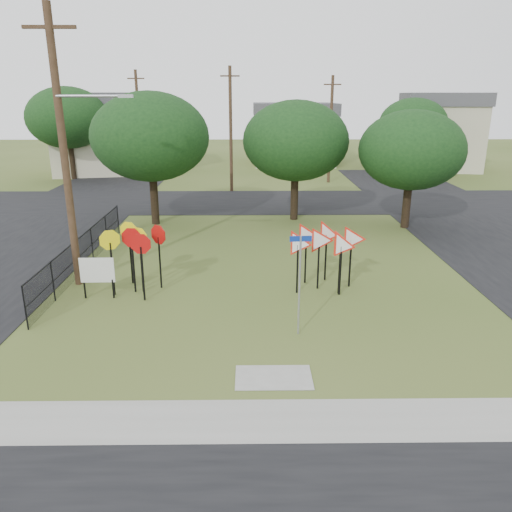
{
  "coord_description": "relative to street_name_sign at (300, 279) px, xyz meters",
  "views": [
    {
      "loc": [
        -0.6,
        -13.79,
        7.06
      ],
      "look_at": [
        -0.4,
        3.0,
        1.6
      ],
      "focal_mm": 35.0,
      "sensor_mm": 36.0,
      "label": 1
    }
  ],
  "objects": [
    {
      "name": "house_left",
      "position": [
        -14.87,
        33.88,
        1.86
      ],
      "size": [
        10.58,
        8.88,
        7.2
      ],
      "color": "beige",
      "rests_on": "ground"
    },
    {
      "name": "sidewalk",
      "position": [
        -0.87,
        -4.32,
        -1.78
      ],
      "size": [
        30.0,
        1.6,
        0.02
      ],
      "primitive_type": "cube",
      "color": "gray",
      "rests_on": "ground"
    },
    {
      "name": "yield_sign_cluster",
      "position": [
        1.35,
        3.8,
        0.0
      ],
      "size": [
        3.1,
        2.23,
        2.45
      ],
      "color": "black",
      "rests_on": "ground"
    },
    {
      "name": "tree_near_left",
      "position": [
        -6.87,
        13.88,
        3.06
      ],
      "size": [
        6.4,
        6.4,
        7.27
      ],
      "color": "black",
      "rests_on": "ground"
    },
    {
      "name": "house_right",
      "position": [
        17.13,
        35.88,
        1.86
      ],
      "size": [
        8.3,
        8.3,
        7.2
      ],
      "color": "beige",
      "rests_on": "ground"
    },
    {
      "name": "street_left",
      "position": [
        -12.87,
        9.88,
        -1.78
      ],
      "size": [
        8.0,
        50.0,
        0.02
      ],
      "primitive_type": "cube",
      "color": "black",
      "rests_on": "ground"
    },
    {
      "name": "far_pole_c",
      "position": [
        -10.87,
        29.88,
        2.81
      ],
      "size": [
        1.4,
        0.24,
        9.0
      ],
      "color": "#483321",
      "rests_on": "ground"
    },
    {
      "name": "street_far",
      "position": [
        -0.87,
        19.88,
        -1.78
      ],
      "size": [
        60.0,
        8.0,
        0.02
      ],
      "primitive_type": "cube",
      "color": "black",
      "rests_on": "ground"
    },
    {
      "name": "info_board",
      "position": [
        -6.95,
        2.93,
        -0.77
      ],
      "size": [
        1.23,
        0.06,
        1.54
      ],
      "color": "black",
      "rests_on": "ground"
    },
    {
      "name": "far_pole_a",
      "position": [
        -2.87,
        23.88,
        2.81
      ],
      "size": [
        1.4,
        0.24,
        9.0
      ],
      "color": "#483321",
      "rests_on": "ground"
    },
    {
      "name": "far_pole_b",
      "position": [
        5.13,
        27.88,
        2.55
      ],
      "size": [
        1.4,
        0.24,
        8.5
      ],
      "color": "#483321",
      "rests_on": "ground"
    },
    {
      "name": "tree_near_mid",
      "position": [
        1.13,
        14.88,
        2.75
      ],
      "size": [
        6.0,
        6.0,
        6.8
      ],
      "color": "black",
      "rests_on": "ground"
    },
    {
      "name": "tree_far_right",
      "position": [
        13.13,
        31.88,
        2.75
      ],
      "size": [
        6.0,
        6.0,
        6.8
      ],
      "color": "black",
      "rests_on": "ground"
    },
    {
      "name": "house_mid",
      "position": [
        3.13,
        39.88,
        1.35
      ],
      "size": [
        8.4,
        8.4,
        6.2
      ],
      "color": "beige",
      "rests_on": "ground"
    },
    {
      "name": "curb_pad",
      "position": [
        -0.87,
        -2.52,
        -1.78
      ],
      "size": [
        2.0,
        1.2,
        0.02
      ],
      "primitive_type": "cube",
      "color": "gray",
      "rests_on": "ground"
    },
    {
      "name": "street_name_sign",
      "position": [
        0.0,
        0.0,
        0.0
      ],
      "size": [
        0.65,
        0.07,
        3.14
      ],
      "color": "#9B9DA3",
      "rests_on": "ground"
    },
    {
      "name": "stop_sign_cluster",
      "position": [
        -5.66,
        3.56,
        0.05
      ],
      "size": [
        2.27,
        1.9,
        2.49
      ],
      "color": "black",
      "rests_on": "ground"
    },
    {
      "name": "utility_pole_main",
      "position": [
        -8.11,
        4.38,
        3.42
      ],
      "size": [
        3.55,
        0.33,
        10.0
      ],
      "color": "#483321",
      "rests_on": "ground"
    },
    {
      "name": "tree_far_left",
      "position": [
        -16.87,
        29.88,
        3.38
      ],
      "size": [
        6.8,
        6.8,
        7.73
      ],
      "color": "black",
      "rests_on": "ground"
    },
    {
      "name": "ground",
      "position": [
        -0.87,
        -0.12,
        -1.79
      ],
      "size": [
        140.0,
        140.0,
        0.0
      ],
      "primitive_type": "plane",
      "color": "#3F521E"
    },
    {
      "name": "fence_run",
      "position": [
        -8.47,
        6.13,
        -1.01
      ],
      "size": [
        0.05,
        11.55,
        1.5
      ],
      "color": "black",
      "rests_on": "ground"
    },
    {
      "name": "street_right",
      "position": [
        11.13,
        9.88,
        -1.78
      ],
      "size": [
        8.0,
        50.0,
        0.02
      ],
      "primitive_type": "cube",
      "color": "black",
      "rests_on": "ground"
    },
    {
      "name": "planting_strip",
      "position": [
        -0.87,
        -5.52,
        -1.79
      ],
      "size": [
        30.0,
        0.8,
        0.02
      ],
      "primitive_type": "cube",
      "color": "#3F521E",
      "rests_on": "ground"
    },
    {
      "name": "tree_near_right",
      "position": [
        7.13,
        12.88,
        2.43
      ],
      "size": [
        5.6,
        5.6,
        6.33
      ],
      "color": "black",
      "rests_on": "ground"
    }
  ]
}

